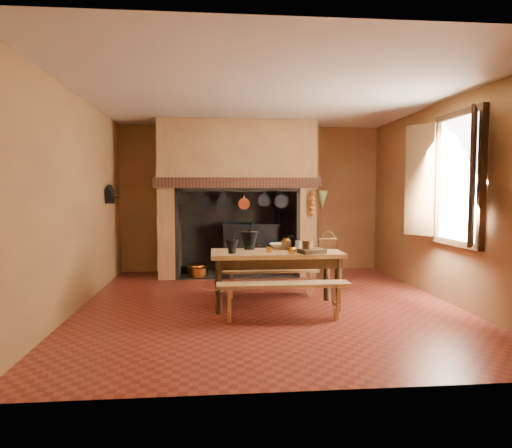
{
  "coord_description": "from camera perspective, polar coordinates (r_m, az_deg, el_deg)",
  "views": [
    {
      "loc": [
        -0.73,
        -6.1,
        1.53
      ],
      "look_at": [
        -0.13,
        0.3,
        1.08
      ],
      "focal_mm": 32.0,
      "sensor_mm": 36.0,
      "label": 1
    }
  ],
  "objects": [
    {
      "name": "floor",
      "position": [
        6.33,
        1.48,
        -9.95
      ],
      "size": [
        5.5,
        5.5,
        0.0
      ],
      "primitive_type": "plane",
      "color": "maroon",
      "rests_on": "ground"
    },
    {
      "name": "ceiling",
      "position": [
        6.28,
        1.53,
        15.7
      ],
      "size": [
        5.5,
        5.5,
        0.0
      ],
      "primitive_type": "plane",
      "rotation": [
        3.14,
        0.0,
        0.0
      ],
      "color": "silver",
      "rests_on": "back_wall"
    },
    {
      "name": "back_wall",
      "position": [
        8.88,
        -0.62,
        3.18
      ],
      "size": [
        5.0,
        0.02,
        2.8
      ],
      "primitive_type": "cube",
      "color": "olive",
      "rests_on": "floor"
    },
    {
      "name": "wall_left",
      "position": [
        6.35,
        -21.51,
        2.57
      ],
      "size": [
        0.02,
        5.5,
        2.8
      ],
      "primitive_type": "cube",
      "color": "olive",
      "rests_on": "floor"
    },
    {
      "name": "wall_right",
      "position": [
        6.91,
        22.58,
        2.64
      ],
      "size": [
        0.02,
        5.5,
        2.8
      ],
      "primitive_type": "cube",
      "color": "olive",
      "rests_on": "floor"
    },
    {
      "name": "wall_front",
      "position": [
        3.44,
        6.99,
        1.85
      ],
      "size": [
        5.0,
        0.02,
        2.8
      ],
      "primitive_type": "cube",
      "color": "olive",
      "rests_on": "floor"
    },
    {
      "name": "chimney_breast",
      "position": [
        8.43,
        -2.42,
        5.93
      ],
      "size": [
        2.95,
        0.96,
        2.8
      ],
      "color": "olive",
      "rests_on": "floor"
    },
    {
      "name": "iron_range",
      "position": [
        8.64,
        -0.73,
        -2.93
      ],
      "size": [
        1.12,
        0.55,
        1.6
      ],
      "color": "black",
      "rests_on": "floor"
    },
    {
      "name": "hearth_pans",
      "position": [
        8.45,
        -7.46,
        -5.79
      ],
      "size": [
        0.51,
        0.62,
        0.2
      ],
      "color": "orange",
      "rests_on": "floor"
    },
    {
      "name": "hanging_pans",
      "position": [
        7.93,
        -2.51,
        2.79
      ],
      "size": [
        1.92,
        0.29,
        0.27
      ],
      "color": "black",
      "rests_on": "chimney_breast"
    },
    {
      "name": "onion_string",
      "position": [
        8.08,
        7.04,
        2.57
      ],
      "size": [
        0.12,
        0.1,
        0.46
      ],
      "primitive_type": null,
      "color": "#B15220",
      "rests_on": "chimney_breast"
    },
    {
      "name": "herb_bunch",
      "position": [
        8.12,
        8.28,
        2.92
      ],
      "size": [
        0.2,
        0.2,
        0.35
      ],
      "primitive_type": "cone",
      "rotation": [
        3.14,
        0.0,
        0.0
      ],
      "color": "#5A6530",
      "rests_on": "chimney_breast"
    },
    {
      "name": "window",
      "position": [
        6.49,
        23.13,
        5.21
      ],
      "size": [
        0.39,
        1.75,
        1.76
      ],
      "color": "white",
      "rests_on": "wall_right"
    },
    {
      "name": "wall_coffee_mill",
      "position": [
        7.84,
        -17.82,
        3.73
      ],
      "size": [
        0.23,
        0.16,
        0.31
      ],
      "color": "black",
      "rests_on": "wall_left"
    },
    {
      "name": "work_table",
      "position": [
        6.08,
        2.52,
        -4.52
      ],
      "size": [
        1.72,
        0.76,
        0.74
      ],
      "color": "tan",
      "rests_on": "floor"
    },
    {
      "name": "bench_front",
      "position": [
        5.51,
        3.43,
        -8.5
      ],
      "size": [
        1.59,
        0.28,
        0.45
      ],
      "color": "tan",
      "rests_on": "floor"
    },
    {
      "name": "bench_back",
      "position": [
        6.71,
        1.81,
        -6.56
      ],
      "size": [
        1.41,
        0.25,
        0.4
      ],
      "color": "tan",
      "rests_on": "floor"
    },
    {
      "name": "mortar_large",
      "position": [
        6.23,
        -0.84,
        -1.94
      ],
      "size": [
        0.24,
        0.24,
        0.42
      ],
      "rotation": [
        0.0,
        0.0,
        -0.18
      ],
      "color": "black",
      "rests_on": "work_table"
    },
    {
      "name": "mortar_small",
      "position": [
        5.85,
        -3.03,
        -2.72
      ],
      "size": [
        0.17,
        0.17,
        0.3
      ],
      "rotation": [
        0.0,
        0.0,
        0.19
      ],
      "color": "black",
      "rests_on": "work_table"
    },
    {
      "name": "coffee_grinder",
      "position": [
        6.23,
        3.81,
        -2.54
      ],
      "size": [
        0.17,
        0.14,
        0.19
      ],
      "rotation": [
        0.0,
        0.0,
        -0.12
      ],
      "color": "#342210",
      "rests_on": "work_table"
    },
    {
      "name": "brass_mug_a",
      "position": [
        5.94,
        1.62,
        -3.18
      ],
      "size": [
        0.07,
        0.07,
        0.08
      ],
      "primitive_type": "cylinder",
      "rotation": [
        0.0,
        0.0,
        0.0
      ],
      "color": "orange",
      "rests_on": "work_table"
    },
    {
      "name": "brass_mug_b",
      "position": [
        6.37,
        3.48,
        -2.66
      ],
      "size": [
        0.09,
        0.09,
        0.09
      ],
      "primitive_type": "cylinder",
      "rotation": [
        0.0,
        0.0,
        0.22
      ],
      "color": "orange",
      "rests_on": "work_table"
    },
    {
      "name": "mixing_bowl",
      "position": [
        6.35,
        3.03,
        -2.75
      ],
      "size": [
        0.34,
        0.34,
        0.07
      ],
      "primitive_type": "imported",
      "rotation": [
        0.0,
        0.0,
        -0.15
      ],
      "color": "beige",
      "rests_on": "work_table"
    },
    {
      "name": "stoneware_crock",
      "position": [
        5.89,
        6.48,
        -2.85
      ],
      "size": [
        0.14,
        0.14,
        0.17
      ],
      "primitive_type": "cylinder",
      "rotation": [
        0.0,
        0.0,
        -0.02
      ],
      "color": "brown",
      "rests_on": "work_table"
    },
    {
      "name": "glass_jar",
      "position": [
        6.03,
        5.31,
        -2.78
      ],
      "size": [
        0.11,
        0.11,
        0.15
      ],
      "primitive_type": "cylinder",
      "rotation": [
        0.0,
        0.0,
        0.36
      ],
      "color": "beige",
      "rests_on": "work_table"
    },
    {
      "name": "wicker_basket",
      "position": [
        6.43,
        8.95,
        -2.35
      ],
      "size": [
        0.27,
        0.22,
        0.24
      ],
      "rotation": [
        0.0,
        0.0,
        -0.16
      ],
      "color": "#432414",
      "rests_on": "work_table"
    },
    {
      "name": "wooden_tray",
      "position": [
        5.9,
        6.99,
        -3.39
      ],
      "size": [
        0.37,
        0.31,
        0.05
      ],
      "primitive_type": "cube",
      "rotation": [
        0.0,
        0.0,
        0.3
      ],
      "color": "#342210",
      "rests_on": "work_table"
    },
    {
      "name": "brass_cup",
      "position": [
        5.79,
        4.44,
        -3.34
      ],
      "size": [
        0.12,
        0.12,
        0.09
      ],
      "primitive_type": "imported",
      "rotation": [
        0.0,
        0.0,
        -0.04
      ],
      "color": "orange",
      "rests_on": "work_table"
    }
  ]
}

